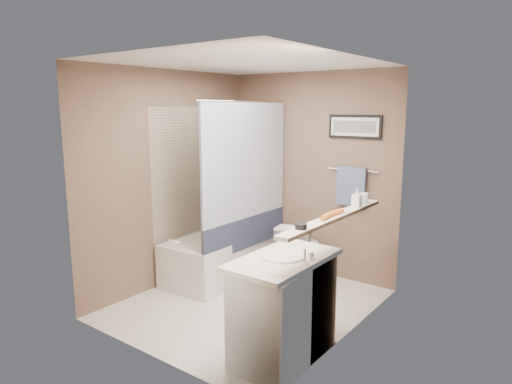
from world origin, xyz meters
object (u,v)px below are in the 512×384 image
Objects in this scene: hair_brush_back at (335,212)px; candle_bowl_near at (301,226)px; toilet at (301,251)px; vanity at (284,310)px; glass_jar at (364,198)px; hair_brush_front at (327,216)px; soap_bottle at (357,197)px; bathtub at (222,255)px.

candle_bowl_near is at bearing -90.00° from hair_brush_back.
toilet is 1.67m from vanity.
glass_jar is at bearing 90.00° from hair_brush_back.
hair_brush_front is (0.00, 0.40, 0.00)m from candle_bowl_near.
glass_jar reaches higher than hair_brush_front.
soap_bottle reaches higher than glass_jar.
candle_bowl_near is 1.11m from glass_jar.
toilet reaches higher than bathtub.
vanity is (1.60, -1.10, 0.15)m from bathtub.
candle_bowl_near is 0.96m from soap_bottle.
hair_brush_front is 0.56m from soap_bottle.
vanity is at bearing -101.75° from soap_bottle.
toilet is 3.26× the size of hair_brush_front.
bathtub is at bearing 13.98° from toilet.
soap_bottle is at bearing 90.00° from candle_bowl_near.
bathtub is at bearing 173.42° from soap_bottle.
candle_bowl_near is at bearing -90.00° from hair_brush_front.
hair_brush_front is at bearing 58.42° from vanity.
bathtub is 16.67× the size of candle_bowl_near.
hair_brush_front is at bearing -26.25° from bathtub.
hair_brush_front reaches higher than toilet.
vanity is at bearing -37.65° from bathtub.
hair_brush_back is at bearing -22.34° from bathtub.
bathtub is 1.67× the size of vanity.
bathtub is at bearing 157.00° from hair_brush_front.
candle_bowl_near is 0.54m from hair_brush_back.
glass_jar is at bearing 90.00° from hair_brush_front.
soap_bottle reaches higher than candle_bowl_near.
bathtub is 2.13m from hair_brush_front.
candle_bowl_near reaches higher than bathtub.
bathtub is 2.03m from soap_bottle.
vanity is 9.00× the size of glass_jar.
toilet is at bearing 21.66° from bathtub.
soap_bottle reaches higher than bathtub.
hair_brush_back is at bearing 90.00° from hair_brush_front.
toilet is at bearing 113.60° from vanity.
soap_bottle is at bearing 75.38° from vanity.
glass_jar is at bearing 77.09° from vanity.
toilet is 1.31m from glass_jar.
hair_brush_back reaches higher than toilet.
vanity is 1.31m from glass_jar.
candle_bowl_near is 0.41× the size of hair_brush_front.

